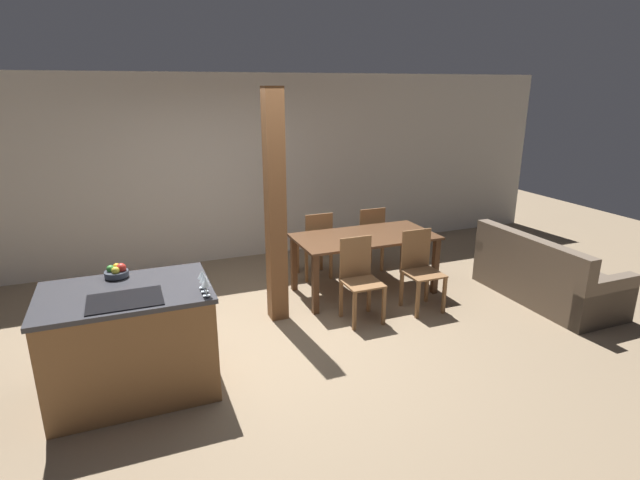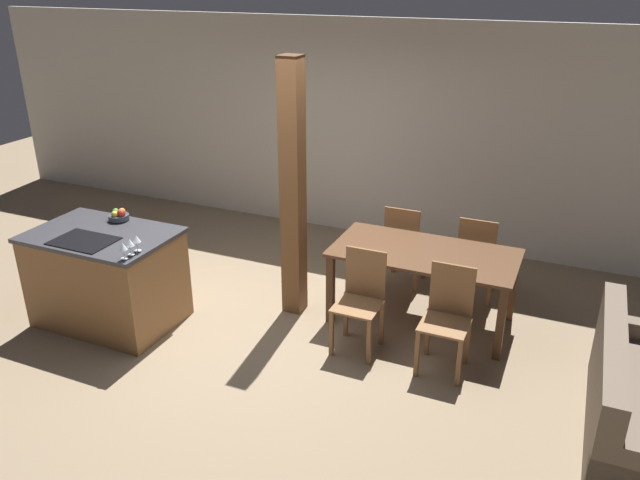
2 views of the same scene
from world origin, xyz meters
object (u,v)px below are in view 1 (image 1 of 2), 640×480
object	(u,v)px
kitchen_island	(131,341)
timber_post	(275,209)
wine_glass_far	(202,275)
dining_chair_far_right	(368,237)
dining_chair_far_left	(316,244)
dining_chair_near_left	(360,278)
fruit_bowl	(117,271)
wine_glass_middle	(204,279)
couch	(544,278)
dining_table	(365,243)
dining_chair_near_right	(420,268)
wine_glass_near	(206,283)

from	to	relation	value
kitchen_island	timber_post	xyz separation A→B (m)	(1.57, 0.92, 0.79)
wine_glass_far	dining_chair_far_right	bearing A→B (deg)	38.92
dining_chair_far_right	dining_chair_far_left	bearing A→B (deg)	0.00
dining_chair_near_left	fruit_bowl	bearing A→B (deg)	-174.72
dining_chair_near_left	dining_chair_far_right	bearing A→B (deg)	59.57
wine_glass_middle	couch	bearing A→B (deg)	6.58
dining_chair_near_left	kitchen_island	bearing A→B (deg)	-167.04
dining_table	dining_chair_far_left	world-z (taller)	dining_chair_far_left
dining_chair_near_right	couch	xyz separation A→B (m)	(1.55, -0.37, -0.21)
dining_chair_far_left	couch	world-z (taller)	dining_chair_far_left
wine_glass_far	couch	world-z (taller)	wine_glass_far
wine_glass_middle	dining_chair_near_right	size ratio (longest dim) A/B	0.16
fruit_bowl	wine_glass_far	distance (m)	0.84
couch	wine_glass_near	bearing A→B (deg)	97.40
wine_glass_near	wine_glass_middle	size ratio (longest dim) A/B	1.00
wine_glass_near	dining_chair_far_right	size ratio (longest dim) A/B	0.16
kitchen_island	wine_glass_middle	size ratio (longest dim) A/B	9.14
fruit_bowl	timber_post	world-z (taller)	timber_post
wine_glass_near	dining_chair_near_left	xyz separation A→B (m)	(1.81, 0.93, -0.57)
wine_glass_far	couch	xyz separation A→B (m)	(4.14, 0.39, -0.78)
wine_glass_far	dining_chair_far_right	xyz separation A→B (m)	(2.59, 2.09, -0.57)
dining_chair_far_right	timber_post	bearing A→B (deg)	30.78
wine_glass_near	dining_table	xyz separation A→B (m)	(2.20, 1.60, -0.41)
dining_chair_far_right	wine_glass_middle	bearing A→B (deg)	40.09
dining_chair_near_left	dining_chair_near_right	bearing A→B (deg)	0.00
wine_glass_near	timber_post	xyz separation A→B (m)	(0.97, 1.30, 0.21)
dining_chair_far_left	timber_post	size ratio (longest dim) A/B	0.37
dining_table	wine_glass_near	bearing A→B (deg)	-143.93
wine_glass_middle	dining_chair_near_right	xyz separation A→B (m)	(2.59, 0.84, -0.57)
kitchen_island	dining_chair_far_left	size ratio (longest dim) A/B	1.46
dining_chair_near_left	dining_chair_far_left	size ratio (longest dim) A/B	1.00
dining_table	kitchen_island	bearing A→B (deg)	-156.41
kitchen_island	dining_table	distance (m)	3.06
wine_glass_far	dining_chair_far_left	world-z (taller)	wine_glass_far
dining_chair_near_left	dining_chair_far_right	xyz separation A→B (m)	(0.78, 1.34, 0.00)
wine_glass_far	dining_table	distance (m)	2.65
wine_glass_middle	dining_chair_near_left	xyz separation A→B (m)	(1.81, 0.84, -0.57)
dining_table	dining_chair_near_right	world-z (taller)	dining_chair_near_right
dining_chair_near_right	dining_chair_far_left	size ratio (longest dim) A/B	1.00
dining_table	dining_chair_far_left	bearing A→B (deg)	120.43
wine_glass_near	dining_chair_far_right	world-z (taller)	wine_glass_near
fruit_bowl	couch	bearing A→B (deg)	-1.68
fruit_bowl	wine_glass_far	world-z (taller)	wine_glass_far
wine_glass_far	dining_chair_far_left	distance (m)	2.82
wine_glass_far	dining_chair_far_left	size ratio (longest dim) A/B	0.16
kitchen_island	couch	xyz separation A→B (m)	(4.74, 0.19, -0.19)
wine_glass_near	wine_glass_far	size ratio (longest dim) A/B	1.00
wine_glass_near	wine_glass_middle	xyz separation A→B (m)	(0.00, 0.09, 0.00)
dining_chair_near_right	dining_chair_far_right	bearing A→B (deg)	90.00
kitchen_island	wine_glass_near	bearing A→B (deg)	-32.31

